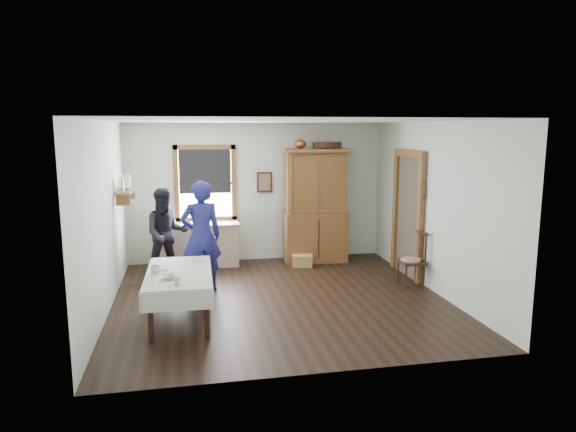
{
  "coord_description": "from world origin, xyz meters",
  "views": [
    {
      "loc": [
        -1.35,
        -7.47,
        2.59
      ],
      "look_at": [
        0.19,
        0.3,
        1.24
      ],
      "focal_mm": 32.0,
      "sensor_mm": 36.0,
      "label": 1
    }
  ],
  "objects_px": {
    "china_hutch": "(316,206)",
    "figure_dark": "(166,237)",
    "spindle_chair": "(411,259)",
    "wicker_basket": "(302,261)",
    "dining_table": "(180,296)",
    "woman_blue": "(201,240)",
    "work_counter": "(201,245)",
    "pail": "(295,256)"
  },
  "relations": [
    {
      "from": "spindle_chair",
      "to": "wicker_basket",
      "type": "bearing_deg",
      "value": 130.34
    },
    {
      "from": "china_hutch",
      "to": "spindle_chair",
      "type": "distance_m",
      "value": 2.34
    },
    {
      "from": "pail",
      "to": "wicker_basket",
      "type": "relative_size",
      "value": 0.74
    },
    {
      "from": "china_hutch",
      "to": "figure_dark",
      "type": "height_order",
      "value": "china_hutch"
    },
    {
      "from": "china_hutch",
      "to": "wicker_basket",
      "type": "xyz_separation_m",
      "value": [
        -0.34,
        -0.36,
        -0.99
      ]
    },
    {
      "from": "spindle_chair",
      "to": "figure_dark",
      "type": "distance_m",
      "value": 4.19
    },
    {
      "from": "wicker_basket",
      "to": "woman_blue",
      "type": "xyz_separation_m",
      "value": [
        -1.92,
        -1.13,
        0.72
      ]
    },
    {
      "from": "china_hutch",
      "to": "wicker_basket",
      "type": "distance_m",
      "value": 1.11
    },
    {
      "from": "spindle_chair",
      "to": "woman_blue",
      "type": "distance_m",
      "value": 3.45
    },
    {
      "from": "china_hutch",
      "to": "spindle_chair",
      "type": "bearing_deg",
      "value": -56.84
    },
    {
      "from": "work_counter",
      "to": "spindle_chair",
      "type": "relative_size",
      "value": 1.56
    },
    {
      "from": "pail",
      "to": "woman_blue",
      "type": "height_order",
      "value": "woman_blue"
    },
    {
      "from": "work_counter",
      "to": "figure_dark",
      "type": "distance_m",
      "value": 0.98
    },
    {
      "from": "pail",
      "to": "woman_blue",
      "type": "relative_size",
      "value": 0.17
    },
    {
      "from": "spindle_chair",
      "to": "dining_table",
      "type": "bearing_deg",
      "value": -171.01
    },
    {
      "from": "china_hutch",
      "to": "pail",
      "type": "bearing_deg",
      "value": -161.63
    },
    {
      "from": "work_counter",
      "to": "woman_blue",
      "type": "relative_size",
      "value": 0.87
    },
    {
      "from": "spindle_chair",
      "to": "wicker_basket",
      "type": "height_order",
      "value": "spindle_chair"
    },
    {
      "from": "woman_blue",
      "to": "china_hutch",
      "type": "bearing_deg",
      "value": -156.0
    },
    {
      "from": "spindle_chair",
      "to": "figure_dark",
      "type": "bearing_deg",
      "value": 159.06
    },
    {
      "from": "work_counter",
      "to": "china_hutch",
      "type": "relative_size",
      "value": 0.65
    },
    {
      "from": "work_counter",
      "to": "figure_dark",
      "type": "height_order",
      "value": "figure_dark"
    },
    {
      "from": "china_hutch",
      "to": "wicker_basket",
      "type": "relative_size",
      "value": 5.84
    },
    {
      "from": "pail",
      "to": "wicker_basket",
      "type": "bearing_deg",
      "value": -69.12
    },
    {
      "from": "woman_blue",
      "to": "pail",
      "type": "bearing_deg",
      "value": -152.57
    },
    {
      "from": "work_counter",
      "to": "spindle_chair",
      "type": "bearing_deg",
      "value": -30.72
    },
    {
      "from": "china_hutch",
      "to": "pail",
      "type": "relative_size",
      "value": 7.92
    },
    {
      "from": "spindle_chair",
      "to": "figure_dark",
      "type": "xyz_separation_m",
      "value": [
        -3.97,
        1.29,
        0.27
      ]
    },
    {
      "from": "work_counter",
      "to": "dining_table",
      "type": "relative_size",
      "value": 0.85
    },
    {
      "from": "pail",
      "to": "figure_dark",
      "type": "distance_m",
      "value": 2.52
    },
    {
      "from": "work_counter",
      "to": "woman_blue",
      "type": "distance_m",
      "value": 1.6
    },
    {
      "from": "china_hutch",
      "to": "dining_table",
      "type": "xyz_separation_m",
      "value": [
        -2.6,
        -2.73,
        -0.77
      ]
    },
    {
      "from": "woman_blue",
      "to": "spindle_chair",
      "type": "bearing_deg",
      "value": 162.99
    },
    {
      "from": "spindle_chair",
      "to": "wicker_basket",
      "type": "xyz_separation_m",
      "value": [
        -1.48,
        1.58,
        -0.35
      ]
    },
    {
      "from": "dining_table",
      "to": "work_counter",
      "type": "bearing_deg",
      "value": 82.43
    },
    {
      "from": "dining_table",
      "to": "figure_dark",
      "type": "height_order",
      "value": "figure_dark"
    },
    {
      "from": "woman_blue",
      "to": "work_counter",
      "type": "bearing_deg",
      "value": -100.51
    },
    {
      "from": "china_hutch",
      "to": "spindle_chair",
      "type": "height_order",
      "value": "china_hutch"
    },
    {
      "from": "wicker_basket",
      "to": "work_counter",
      "type": "bearing_deg",
      "value": 167.53
    },
    {
      "from": "wicker_basket",
      "to": "china_hutch",
      "type": "bearing_deg",
      "value": 46.95
    },
    {
      "from": "work_counter",
      "to": "china_hutch",
      "type": "xyz_separation_m",
      "value": [
        2.23,
        -0.05,
        0.69
      ]
    },
    {
      "from": "work_counter",
      "to": "dining_table",
      "type": "xyz_separation_m",
      "value": [
        -0.37,
        -2.78,
        -0.07
      ]
    }
  ]
}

